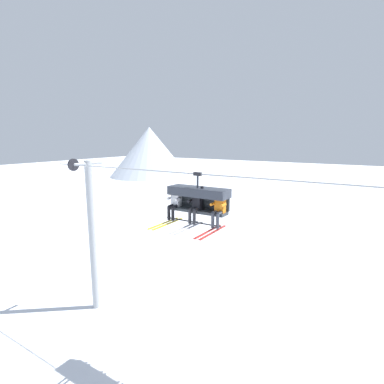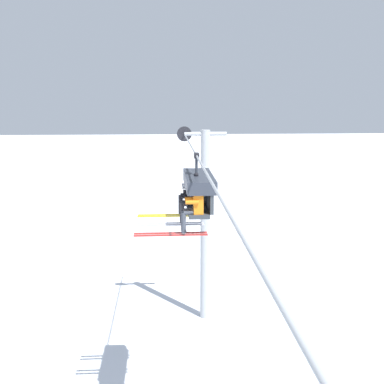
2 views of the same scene
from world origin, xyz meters
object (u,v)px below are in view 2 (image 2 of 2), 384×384
(skier_white, at_px, (189,191))
(skier_black, at_px, (191,197))
(skier_orange, at_px, (193,206))
(lift_tower_near, at_px, (204,221))
(chairlift_chair, at_px, (199,187))

(skier_white, relative_size, skier_black, 1.00)
(skier_white, relative_size, skier_orange, 1.00)
(lift_tower_near, bearing_deg, skier_black, -7.98)
(chairlift_chair, distance_m, skier_black, 0.34)
(skier_white, height_order, skier_orange, same)
(lift_tower_near, relative_size, skier_black, 4.55)
(skier_black, height_order, skier_orange, skier_black)
(lift_tower_near, height_order, skier_white, lift_tower_near)
(chairlift_chair, bearing_deg, lift_tower_near, 173.86)
(skier_white, bearing_deg, skier_orange, 0.00)
(chairlift_chair, bearing_deg, skier_white, -165.86)
(skier_black, xyz_separation_m, skier_orange, (0.88, -0.01, -0.02))
(lift_tower_near, xyz_separation_m, chairlift_chair, (6.57, -0.71, 2.64))
(skier_black, bearing_deg, chairlift_chair, 90.89)
(chairlift_chair, height_order, skier_orange, chairlift_chair)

